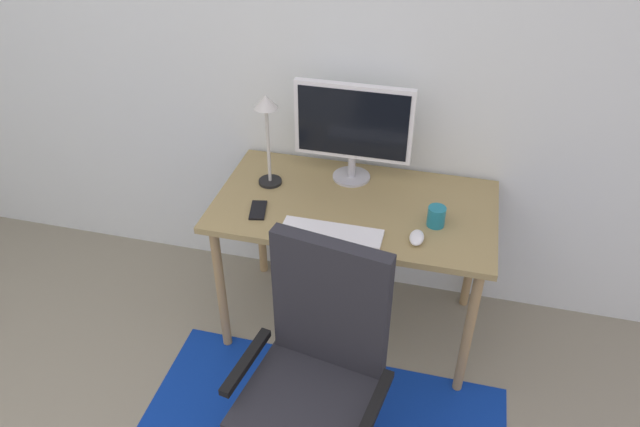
{
  "coord_description": "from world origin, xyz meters",
  "views": [
    {
      "loc": [
        0.71,
        -0.41,
        2.29
      ],
      "look_at": [
        0.22,
        1.53,
        0.86
      ],
      "focal_mm": 33.47,
      "sensor_mm": 36.0,
      "label": 1
    }
  ],
  "objects": [
    {
      "name": "keyboard",
      "position": [
        0.27,
        1.53,
        0.77
      ],
      "size": [
        0.43,
        0.13,
        0.02
      ],
      "primitive_type": "cube",
      "color": "white",
      "rests_on": "desk"
    },
    {
      "name": "coffee_cup",
      "position": [
        0.69,
        1.7,
        0.8
      ],
      "size": [
        0.08,
        0.08,
        0.09
      ],
      "primitive_type": "cylinder",
      "color": "#1C7285",
      "rests_on": "desk"
    },
    {
      "name": "computer_mouse",
      "position": [
        0.63,
        1.57,
        0.78
      ],
      "size": [
        0.06,
        0.1,
        0.03
      ],
      "primitive_type": "ellipsoid",
      "color": "white",
      "rests_on": "desk"
    },
    {
      "name": "cell_phone",
      "position": [
        -0.08,
        1.62,
        0.76
      ],
      "size": [
        0.1,
        0.15,
        0.01
      ],
      "primitive_type": "cube",
      "rotation": [
        0.0,
        0.0,
        0.21
      ],
      "color": "black",
      "rests_on": "desk"
    },
    {
      "name": "wall_back",
      "position": [
        0.0,
        2.2,
        1.3
      ],
      "size": [
        6.0,
        0.1,
        2.6
      ],
      "primitive_type": "cube",
      "color": "silver",
      "rests_on": "ground"
    },
    {
      "name": "desk_lamp",
      "position": [
        -0.1,
        1.85,
        1.08
      ],
      "size": [
        0.11,
        0.11,
        0.45
      ],
      "color": "black",
      "rests_on": "desk"
    },
    {
      "name": "desk",
      "position": [
        0.32,
        1.78,
        0.68
      ],
      "size": [
        1.26,
        0.7,
        0.76
      ],
      "color": "#96804D",
      "rests_on": "ground"
    },
    {
      "name": "monitor",
      "position": [
        0.26,
        1.99,
        1.04
      ],
      "size": [
        0.55,
        0.18,
        0.48
      ],
      "color": "#B2B2B7",
      "rests_on": "desk"
    },
    {
      "name": "office_chair",
      "position": [
        0.34,
        0.98,
        0.4
      ],
      "size": [
        0.59,
        0.56,
        1.05
      ],
      "rotation": [
        0.0,
        0.0,
        -0.17
      ],
      "color": "slate",
      "rests_on": "ground"
    }
  ]
}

